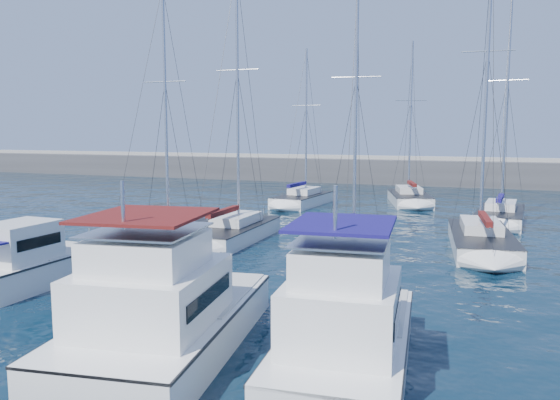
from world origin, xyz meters
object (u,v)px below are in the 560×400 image
(sailboat_mid_c, at_px, (352,243))
(sailboat_back_a, at_px, (303,199))
(sailboat_mid_b, at_px, (233,232))
(sailboat_back_c, at_px, (500,216))
(motor_yacht_stbd_inner, at_px, (345,335))
(sailboat_mid_a, at_px, (162,235))
(sailboat_back_b, at_px, (409,198))
(motor_yacht_port_inner, at_px, (163,317))
(sailboat_mid_d, at_px, (481,239))
(motor_yacht_port_outer, at_px, (31,264))

(sailboat_mid_c, xyz_separation_m, sailboat_back_a, (-8.48, 17.35, -0.03))
(sailboat_mid_b, relative_size, sailboat_back_c, 1.00)
(sailboat_back_c, bearing_deg, motor_yacht_stbd_inner, -94.50)
(sailboat_mid_a, relative_size, sailboat_back_a, 1.07)
(sailboat_back_a, xyz_separation_m, sailboat_back_b, (8.79, 4.27, 0.00))
(sailboat_mid_c, bearing_deg, sailboat_mid_b, 167.34)
(motor_yacht_port_inner, distance_m, sailboat_mid_d, 20.56)
(sailboat_mid_a, distance_m, sailboat_back_b, 25.79)
(sailboat_mid_c, bearing_deg, sailboat_back_a, 109.26)
(sailboat_mid_d, bearing_deg, sailboat_back_b, 103.07)
(sailboat_mid_d, height_order, sailboat_back_a, sailboat_mid_d)
(sailboat_back_a, distance_m, sailboat_back_b, 9.77)
(sailboat_mid_d, height_order, sailboat_back_c, sailboat_mid_d)
(sailboat_mid_a, xyz_separation_m, sailboat_mid_b, (3.48, 2.37, 0.02))
(sailboat_back_a, height_order, sailboat_back_c, sailboat_back_c)
(sailboat_mid_a, height_order, sailboat_back_c, sailboat_back_c)
(motor_yacht_port_outer, bearing_deg, sailboat_mid_c, 45.71)
(sailboat_mid_c, xyz_separation_m, sailboat_back_c, (7.75, 13.14, -0.01))
(motor_yacht_port_inner, distance_m, motor_yacht_stbd_inner, 5.34)
(sailboat_back_b, bearing_deg, sailboat_mid_a, -130.80)
(motor_yacht_port_outer, bearing_deg, motor_yacht_stbd_inner, -13.04)
(motor_yacht_port_outer, xyz_separation_m, sailboat_back_a, (2.82, 28.35, -0.42))
(motor_yacht_stbd_inner, distance_m, sailboat_mid_d, 18.48)
(motor_yacht_stbd_inner, height_order, sailboat_mid_d, sailboat_mid_d)
(motor_yacht_stbd_inner, height_order, sailboat_back_b, sailboat_back_b)
(motor_yacht_stbd_inner, xyz_separation_m, sailboat_mid_d, (3.33, 18.17, -0.59))
(sailboat_mid_a, distance_m, sailboat_back_a, 19.12)
(motor_yacht_port_inner, xyz_separation_m, sailboat_mid_a, (-8.75, 13.60, -0.61))
(motor_yacht_port_inner, height_order, sailboat_back_b, sailboat_back_b)
(sailboat_back_b, relative_size, sailboat_back_c, 0.92)
(sailboat_mid_c, relative_size, sailboat_back_c, 0.92)
(sailboat_back_b, bearing_deg, motor_yacht_stbd_inner, -100.54)
(sailboat_mid_d, xyz_separation_m, sailboat_back_a, (-14.98, 13.93, -0.02))
(motor_yacht_port_inner, height_order, sailboat_back_c, sailboat_back_c)
(sailboat_mid_b, distance_m, sailboat_mid_c, 7.46)
(sailboat_back_b, bearing_deg, sailboat_back_c, -63.78)
(motor_yacht_stbd_inner, relative_size, sailboat_back_c, 0.50)
(motor_yacht_stbd_inner, xyz_separation_m, sailboat_back_c, (4.57, 27.89, -0.59))
(sailboat_mid_a, height_order, sailboat_mid_d, sailboat_mid_d)
(motor_yacht_port_inner, relative_size, sailboat_back_a, 0.67)
(motor_yacht_port_inner, xyz_separation_m, sailboat_back_b, (2.46, 36.83, -0.61))
(motor_yacht_port_inner, distance_m, sailboat_mid_b, 16.83)
(motor_yacht_port_inner, xyz_separation_m, sailboat_mid_c, (2.15, 15.21, -0.58))
(motor_yacht_port_outer, xyz_separation_m, sailboat_mid_b, (3.87, 11.76, -0.40))
(motor_yacht_stbd_inner, bearing_deg, sailboat_back_c, 75.48)
(sailboat_mid_b, distance_m, sailboat_back_a, 16.62)
(motor_yacht_port_outer, xyz_separation_m, motor_yacht_stbd_inner, (14.47, -3.75, 0.19))
(sailboat_back_a, bearing_deg, sailboat_back_c, -9.35)
(motor_yacht_port_inner, height_order, sailboat_mid_d, sailboat_mid_d)
(motor_yacht_stbd_inner, relative_size, sailboat_mid_c, 0.54)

